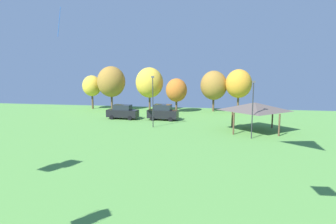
{
  "coord_description": "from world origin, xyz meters",
  "views": [
    {
      "loc": [
        4.04,
        1.59,
        7.9
      ],
      "look_at": [
        1.69,
        14.91,
        5.87
      ],
      "focal_mm": 32.0,
      "sensor_mm": 36.0,
      "label": 1
    }
  ],
  "objects_px": {
    "light_post_1": "(153,99)",
    "treeline_tree_3": "(176,90)",
    "treeline_tree_4": "(214,85)",
    "park_pavilion": "(255,107)",
    "treeline_tree_2": "(149,83)",
    "treeline_tree_5": "(239,84)",
    "parked_car_leftmost": "(123,112)",
    "light_post_0": "(253,106)",
    "treeline_tree_1": "(111,82)",
    "treeline_tree_0": "(92,86)",
    "parked_car_second_from_left": "(163,112)"
  },
  "relations": [
    {
      "from": "light_post_1",
      "to": "treeline_tree_3",
      "type": "distance_m",
      "value": 14.09
    },
    {
      "from": "treeline_tree_4",
      "to": "park_pavilion",
      "type": "bearing_deg",
      "value": -71.54
    },
    {
      "from": "light_post_1",
      "to": "treeline_tree_2",
      "type": "xyz_separation_m",
      "value": [
        -4.11,
        15.26,
        1.32
      ]
    },
    {
      "from": "light_post_1",
      "to": "treeline_tree_5",
      "type": "bearing_deg",
      "value": 52.57
    },
    {
      "from": "parked_car_leftmost",
      "to": "treeline_tree_3",
      "type": "xyz_separation_m",
      "value": [
        7.1,
        8.6,
        2.8
      ]
    },
    {
      "from": "parked_car_leftmost",
      "to": "treeline_tree_5",
      "type": "relative_size",
      "value": 0.64
    },
    {
      "from": "park_pavilion",
      "to": "treeline_tree_5",
      "type": "xyz_separation_m",
      "value": [
        -1.14,
        15.58,
        1.98
      ]
    },
    {
      "from": "light_post_0",
      "to": "treeline_tree_5",
      "type": "distance_m",
      "value": 19.79
    },
    {
      "from": "treeline_tree_2",
      "to": "treeline_tree_5",
      "type": "relative_size",
      "value": 1.04
    },
    {
      "from": "treeline_tree_1",
      "to": "treeline_tree_3",
      "type": "distance_m",
      "value": 12.28
    },
    {
      "from": "parked_car_leftmost",
      "to": "light_post_1",
      "type": "xyz_separation_m",
      "value": [
        6.04,
        -5.45,
        2.69
      ]
    },
    {
      "from": "park_pavilion",
      "to": "light_post_0",
      "type": "xyz_separation_m",
      "value": [
        -0.67,
        -4.15,
        0.54
      ]
    },
    {
      "from": "treeline_tree_4",
      "to": "treeline_tree_1",
      "type": "bearing_deg",
      "value": -174.85
    },
    {
      "from": "treeline_tree_0",
      "to": "treeline_tree_2",
      "type": "relative_size",
      "value": 0.81
    },
    {
      "from": "park_pavilion",
      "to": "treeline_tree_4",
      "type": "xyz_separation_m",
      "value": [
        -5.44,
        16.3,
        1.61
      ]
    },
    {
      "from": "parked_car_leftmost",
      "to": "treeline_tree_1",
      "type": "bearing_deg",
      "value": 123.05
    },
    {
      "from": "treeline_tree_1",
      "to": "treeline_tree_3",
      "type": "bearing_deg",
      "value": -1.91
    },
    {
      "from": "light_post_0",
      "to": "treeline_tree_3",
      "type": "relative_size",
      "value": 1.08
    },
    {
      "from": "parked_car_second_from_left",
      "to": "park_pavilion",
      "type": "relative_size",
      "value": 0.7
    },
    {
      "from": "park_pavilion",
      "to": "treeline_tree_0",
      "type": "bearing_deg",
      "value": 150.98
    },
    {
      "from": "light_post_0",
      "to": "treeline_tree_5",
      "type": "xyz_separation_m",
      "value": [
        -0.47,
        19.73,
        1.44
      ]
    },
    {
      "from": "parked_car_leftmost",
      "to": "parked_car_second_from_left",
      "type": "xyz_separation_m",
      "value": [
        6.29,
        0.11,
        0.07
      ]
    },
    {
      "from": "light_post_0",
      "to": "treeline_tree_5",
      "type": "relative_size",
      "value": 0.85
    },
    {
      "from": "park_pavilion",
      "to": "treeline_tree_2",
      "type": "relative_size",
      "value": 0.84
    },
    {
      "from": "treeline_tree_2",
      "to": "treeline_tree_4",
      "type": "relative_size",
      "value": 1.08
    },
    {
      "from": "parked_car_leftmost",
      "to": "light_post_1",
      "type": "height_order",
      "value": "light_post_1"
    },
    {
      "from": "light_post_0",
      "to": "treeline_tree_2",
      "type": "height_order",
      "value": "treeline_tree_2"
    },
    {
      "from": "treeline_tree_3",
      "to": "parked_car_leftmost",
      "type": "bearing_deg",
      "value": -129.54
    },
    {
      "from": "parked_car_leftmost",
      "to": "treeline_tree_4",
      "type": "relative_size",
      "value": 0.67
    },
    {
      "from": "park_pavilion",
      "to": "treeline_tree_3",
      "type": "distance_m",
      "value": 18.55
    },
    {
      "from": "treeline_tree_0",
      "to": "parked_car_second_from_left",
      "type": "bearing_deg",
      "value": -32.55
    },
    {
      "from": "parked_car_second_from_left",
      "to": "light_post_0",
      "type": "distance_m",
      "value": 15.75
    },
    {
      "from": "treeline_tree_3",
      "to": "treeline_tree_4",
      "type": "relative_size",
      "value": 0.82
    },
    {
      "from": "parked_car_second_from_left",
      "to": "light_post_0",
      "type": "height_order",
      "value": "light_post_0"
    },
    {
      "from": "park_pavilion",
      "to": "light_post_1",
      "type": "bearing_deg",
      "value": 179.27
    },
    {
      "from": "parked_car_second_from_left",
      "to": "treeline_tree_4",
      "type": "bearing_deg",
      "value": 60.03
    },
    {
      "from": "treeline_tree_0",
      "to": "treeline_tree_1",
      "type": "relative_size",
      "value": 0.79
    },
    {
      "from": "parked_car_second_from_left",
      "to": "treeline_tree_4",
      "type": "height_order",
      "value": "treeline_tree_4"
    },
    {
      "from": "light_post_1",
      "to": "treeline_tree_1",
      "type": "xyz_separation_m",
      "value": [
        -11.14,
        14.46,
        1.48
      ]
    },
    {
      "from": "light_post_1",
      "to": "treeline_tree_1",
      "type": "height_order",
      "value": "treeline_tree_1"
    },
    {
      "from": "park_pavilion",
      "to": "treeline_tree_3",
      "type": "xyz_separation_m",
      "value": [
        -11.89,
        14.22,
        0.82
      ]
    },
    {
      "from": "parked_car_leftmost",
      "to": "parked_car_second_from_left",
      "type": "distance_m",
      "value": 6.29
    },
    {
      "from": "treeline_tree_0",
      "to": "parked_car_leftmost",
      "type": "bearing_deg",
      "value": -47.11
    },
    {
      "from": "treeline_tree_1",
      "to": "light_post_0",
      "type": "bearing_deg",
      "value": -38.71
    },
    {
      "from": "park_pavilion",
      "to": "treeline_tree_2",
      "type": "bearing_deg",
      "value": 137.87
    },
    {
      "from": "treeline_tree_5",
      "to": "treeline_tree_3",
      "type": "bearing_deg",
      "value": -172.74
    },
    {
      "from": "treeline_tree_1",
      "to": "treeline_tree_2",
      "type": "bearing_deg",
      "value": 6.49
    },
    {
      "from": "parked_car_second_from_left",
      "to": "treeline_tree_3",
      "type": "distance_m",
      "value": 8.95
    },
    {
      "from": "treeline_tree_3",
      "to": "treeline_tree_5",
      "type": "height_order",
      "value": "treeline_tree_5"
    },
    {
      "from": "parked_car_leftmost",
      "to": "parked_car_second_from_left",
      "type": "bearing_deg",
      "value": 4.6
    }
  ]
}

